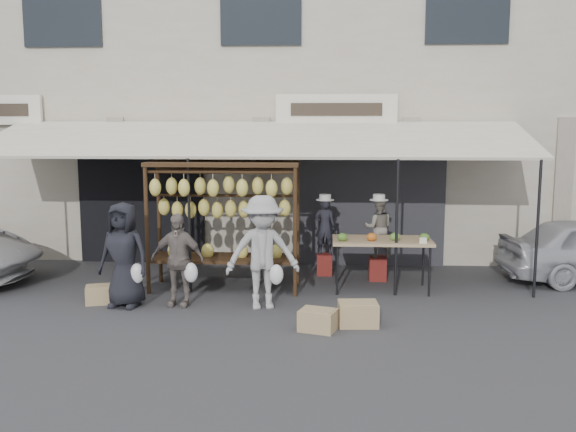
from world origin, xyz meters
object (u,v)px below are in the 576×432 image
at_px(crate_near_a, 318,320).
at_px(vendor_right, 378,228).
at_px(crate_near_b, 358,314).
at_px(customer_mid, 178,260).
at_px(vendor_left, 325,226).
at_px(customer_right, 263,252).
at_px(customer_left, 124,255).
at_px(banana_rack, 223,201).
at_px(crate_far, 101,294).
at_px(produce_table, 382,242).

bearing_deg(crate_near_a, vendor_right, 70.57).
relative_size(vendor_right, crate_near_b, 1.94).
height_order(customer_mid, crate_near_a, customer_mid).
bearing_deg(vendor_left, customer_right, 71.31).
bearing_deg(customer_left, banana_rack, 48.94).
bearing_deg(crate_near_b, vendor_right, 79.95).
bearing_deg(crate_far, vendor_left, 31.05).
height_order(banana_rack, vendor_left, banana_rack).
bearing_deg(produce_table, banana_rack, -177.42).
height_order(banana_rack, crate_near_b, banana_rack).
distance_m(produce_table, customer_left, 4.32).
xyz_separation_m(customer_left, customer_mid, (0.83, 0.11, -0.09)).
xyz_separation_m(produce_table, crate_far, (-4.59, -1.07, -0.72)).
distance_m(vendor_left, customer_left, 3.91).
distance_m(vendor_left, crate_near_a, 3.43).
bearing_deg(customer_left, vendor_left, 47.30).
relative_size(banana_rack, crate_far, 5.57).
xyz_separation_m(vendor_left, customer_right, (-0.96, -2.27, -0.05)).
height_order(vendor_left, customer_mid, customer_mid).
height_order(banana_rack, crate_far, banana_rack).
height_order(vendor_right, customer_left, customer_left).
xyz_separation_m(vendor_left, customer_mid, (-2.31, -2.22, -0.20)).
bearing_deg(crate_far, crate_near_a, -18.28).
height_order(vendor_right, customer_right, customer_right).
bearing_deg(customer_mid, customer_left, -166.66).
bearing_deg(produce_table, crate_near_a, -115.38).
bearing_deg(customer_right, produce_table, 18.12).
bearing_deg(customer_mid, customer_right, 3.79).
distance_m(customer_left, crate_near_a, 3.31).
bearing_deg(vendor_right, customer_mid, 31.49).
relative_size(vendor_right, customer_left, 0.65).
height_order(crate_near_b, crate_far, crate_near_b).
bearing_deg(vendor_right, customer_left, 27.52).
xyz_separation_m(customer_right, crate_near_b, (1.46, -0.79, -0.72)).
height_order(banana_rack, crate_near_a, banana_rack).
relative_size(produce_table, crate_far, 3.64).
relative_size(vendor_right, crate_far, 2.33).
xyz_separation_m(vendor_right, customer_left, (-4.13, -1.97, -0.15)).
xyz_separation_m(customer_mid, crate_near_a, (2.24, -1.11, -0.59)).
xyz_separation_m(banana_rack, produce_table, (2.73, 0.12, -0.71)).
relative_size(customer_mid, crate_far, 3.18).
distance_m(customer_mid, customer_right, 1.37).
xyz_separation_m(banana_rack, crate_near_a, (1.67, -2.12, -1.42)).
bearing_deg(produce_table, crate_near_b, -104.01).
xyz_separation_m(crate_near_b, crate_far, (-4.10, 0.89, -0.03)).
distance_m(customer_left, customer_right, 2.19).
xyz_separation_m(customer_left, customer_right, (2.19, 0.05, 0.06)).
distance_m(produce_table, customer_mid, 3.49).
distance_m(vendor_left, customer_right, 2.47).
distance_m(vendor_right, customer_right, 2.73).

